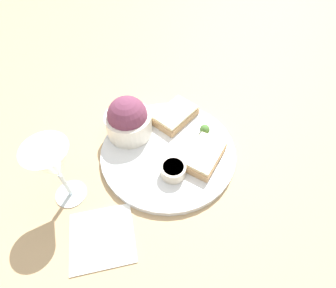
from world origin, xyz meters
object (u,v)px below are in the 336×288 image
at_px(sauce_ramekin, 173,170).
at_px(cheese_toast_far, 204,156).
at_px(wine_glass, 53,165).
at_px(salad_bowl, 128,120).
at_px(napkin, 102,237).
at_px(cheese_toast_near, 175,115).

relative_size(sauce_ramekin, cheese_toast_far, 0.45).
bearing_deg(wine_glass, salad_bowl, -24.25).
height_order(cheese_toast_far, napkin, cheese_toast_far).
bearing_deg(wine_glass, cheese_toast_far, -63.82).
bearing_deg(napkin, sauce_ramekin, -35.23).
xyz_separation_m(cheese_toast_near, napkin, (-0.30, 0.08, -0.02)).
bearing_deg(salad_bowl, sauce_ramekin, -128.70).
relative_size(salad_bowl, napkin, 0.70).
xyz_separation_m(cheese_toast_far, napkin, (-0.20, 0.16, -0.02)).
bearing_deg(napkin, cheese_toast_far, -39.68).
distance_m(cheese_toast_far, wine_glass, 0.29).
distance_m(cheese_toast_far, napkin, 0.26).
height_order(salad_bowl, wine_glass, wine_glass).
relative_size(wine_glass, napkin, 1.02).
relative_size(salad_bowl, wine_glass, 0.69).
bearing_deg(napkin, salad_bowl, 3.13).
bearing_deg(cheese_toast_far, sauce_ramekin, 129.62).
relative_size(salad_bowl, sauce_ramekin, 1.99).
distance_m(sauce_ramekin, napkin, 0.18).
xyz_separation_m(sauce_ramekin, cheese_toast_near, (0.15, 0.02, -0.00)).
xyz_separation_m(salad_bowl, cheese_toast_near, (0.06, -0.10, -0.03)).
xyz_separation_m(salad_bowl, sauce_ramekin, (-0.09, -0.12, -0.03)).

